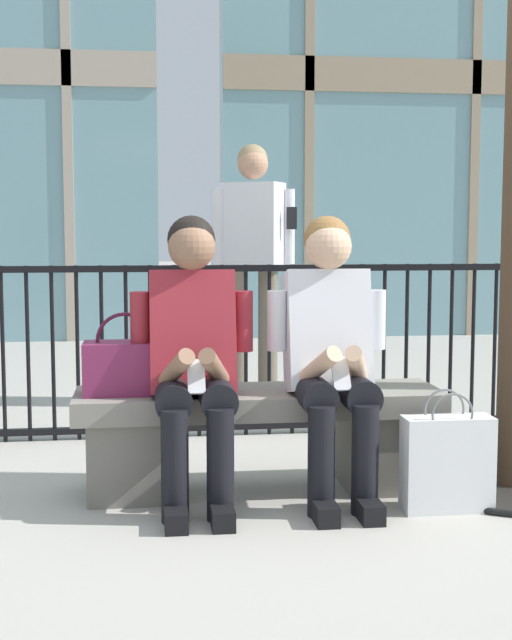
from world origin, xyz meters
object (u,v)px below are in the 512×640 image
(stone_bench, at_px, (259,430))
(shopping_bag, at_px, (447,462))
(bystander_at_railing, at_px, (253,253))
(handbag_on_bench, at_px, (125,366))
(seated_person_with_phone, at_px, (193,350))
(seated_person_companion, at_px, (331,348))

(stone_bench, xyz_separation_m, shopping_bag, (0.73, -0.38, -0.07))
(stone_bench, distance_m, bystander_at_railing, 2.10)
(shopping_bag, bearing_deg, stone_bench, 152.70)
(shopping_bag, bearing_deg, handbag_on_bench, 164.36)
(stone_bench, xyz_separation_m, handbag_on_bench, (-0.58, -0.01, 0.30))
(stone_bench, height_order, bystander_at_railing, bystander_at_railing)
(seated_person_with_phone, bearing_deg, shopping_bag, -13.63)
(seated_person_with_phone, distance_m, seated_person_companion, 0.59)
(seated_person_companion, bearing_deg, handbag_on_bench, 172.26)
(seated_person_with_phone, xyz_separation_m, handbag_on_bench, (-0.29, 0.12, -0.08))
(seated_person_companion, height_order, bystander_at_railing, bystander_at_railing)
(handbag_on_bench, distance_m, bystander_at_railing, 2.16)
(seated_person_companion, xyz_separation_m, handbag_on_bench, (-0.87, 0.12, -0.08))
(seated_person_with_phone, xyz_separation_m, shopping_bag, (1.02, -0.25, -0.45))
(shopping_bag, bearing_deg, bystander_at_railing, 102.43)
(seated_person_with_phone, xyz_separation_m, bystander_at_railing, (0.51, 2.08, 0.35))
(handbag_on_bench, bearing_deg, bystander_at_railing, 67.95)
(seated_person_with_phone, height_order, handbag_on_bench, seated_person_with_phone)
(handbag_on_bench, relative_size, bystander_at_railing, 0.21)
(handbag_on_bench, bearing_deg, stone_bench, 0.99)
(stone_bench, relative_size, handbag_on_bench, 4.55)
(stone_bench, height_order, seated_person_with_phone, seated_person_with_phone)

